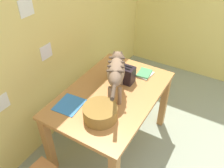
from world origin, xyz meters
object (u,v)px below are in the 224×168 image
at_px(wicker_basket, 100,112).
at_px(cat, 116,70).
at_px(book_stack, 145,74).
at_px(dining_table, 112,100).
at_px(toaster, 124,74).
at_px(coffee_mug, 118,71).
at_px(magazine, 69,105).
at_px(saucer_bowl, 117,77).

bearing_deg(wicker_basket, cat, 9.75).
bearing_deg(book_stack, dining_table, 160.84).
bearing_deg(toaster, coffee_mug, 80.80).
relative_size(dining_table, magazine, 5.03).
bearing_deg(magazine, wicker_basket, -93.72).
xyz_separation_m(dining_table, coffee_mug, (0.23, 0.07, 0.17)).
bearing_deg(cat, toaster, 67.60).
bearing_deg(wicker_basket, toaster, 7.75).
bearing_deg(saucer_bowl, dining_table, -162.65).
distance_m(dining_table, book_stack, 0.47).
xyz_separation_m(dining_table, cat, (0.03, -0.02, 0.34)).
distance_m(cat, saucer_bowl, 0.31).
height_order(book_stack, toaster, toaster).
relative_size(coffee_mug, wicker_basket, 0.42).
relative_size(dining_table, book_stack, 6.71).
bearing_deg(dining_table, wicker_basket, -165.43).
relative_size(magazine, toaster, 1.24).
distance_m(book_stack, wicker_basket, 0.77).
xyz_separation_m(saucer_bowl, toaster, (-0.01, -0.08, 0.07)).
height_order(coffee_mug, toaster, toaster).
bearing_deg(magazine, cat, -39.41).
bearing_deg(coffee_mug, magazine, 164.14).
bearing_deg(cat, magazine, -150.48).
distance_m(coffee_mug, toaster, 0.09).
distance_m(dining_table, wicker_basket, 0.38).
bearing_deg(book_stack, toaster, 146.60).
bearing_deg(book_stack, wicker_basket, 175.49).
bearing_deg(toaster, cat, -176.32).
xyz_separation_m(magazine, book_stack, (0.77, -0.39, 0.01)).
height_order(saucer_bowl, toaster, toaster).
height_order(dining_table, cat, cat).
distance_m(cat, magazine, 0.52).
relative_size(saucer_bowl, toaster, 1.00).
relative_size(cat, magazine, 2.76).
distance_m(dining_table, cat, 0.34).
bearing_deg(coffee_mug, dining_table, -162.92).
bearing_deg(magazine, toaster, -28.70).
xyz_separation_m(cat, magazine, (-0.38, 0.26, -0.24)).
bearing_deg(dining_table, coffee_mug, 17.08).
bearing_deg(coffee_mug, wicker_basket, -164.40).
relative_size(dining_table, coffee_mug, 10.28).
xyz_separation_m(saucer_bowl, coffee_mug, (0.00, 0.00, 0.06)).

